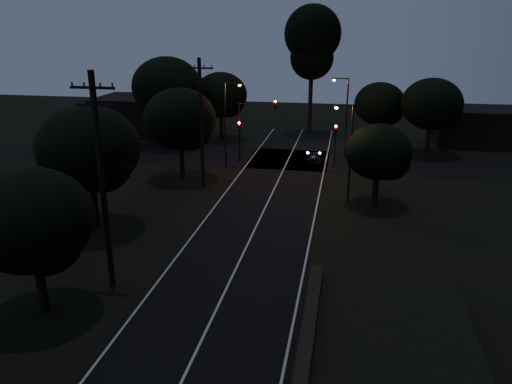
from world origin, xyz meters
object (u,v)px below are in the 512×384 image
(signal_mast, at_px, (257,119))
(car, at_px, (314,157))
(utility_pole_mid, at_px, (102,180))
(streetlight_b, at_px, (345,112))
(streetlight_a, at_px, (227,119))
(utility_pole_far, at_px, (201,122))
(signal_left, at_px, (240,134))
(tall_pine, at_px, (312,42))
(signal_right, at_px, (335,138))
(streetlight_c, at_px, (348,147))

(signal_mast, distance_m, car, 6.78)
(utility_pole_mid, distance_m, car, 28.03)
(signal_mast, bearing_deg, streetlight_b, 25.99)
(streetlight_a, relative_size, car, 2.39)
(streetlight_a, bearing_deg, car, 21.89)
(utility_pole_far, bearing_deg, signal_left, 80.06)
(tall_pine, xyz_separation_m, streetlight_a, (-6.31, -17.00, -6.35))
(signal_right, distance_m, streetlight_a, 10.26)
(tall_pine, xyz_separation_m, streetlight_b, (4.31, -11.00, -6.35))
(streetlight_b, bearing_deg, streetlight_a, -150.52)
(streetlight_c, bearing_deg, car, 106.16)
(utility_pole_far, xyz_separation_m, signal_left, (1.40, 7.99, -2.65))
(utility_pole_mid, bearing_deg, car, 71.83)
(utility_pole_mid, distance_m, tall_pine, 40.95)
(streetlight_a, distance_m, streetlight_c, 13.72)
(tall_pine, height_order, signal_mast, tall_pine)
(signal_left, height_order, signal_right, same)
(signal_mast, xyz_separation_m, streetlight_a, (-2.39, -1.99, 0.30))
(utility_pole_mid, height_order, streetlight_a, utility_pole_mid)
(signal_mast, bearing_deg, tall_pine, 75.38)
(tall_pine, bearing_deg, utility_pole_mid, -99.93)
(utility_pole_mid, height_order, car, utility_pole_mid)
(utility_pole_mid, relative_size, signal_left, 2.68)
(car, bearing_deg, signal_right, 144.47)
(streetlight_c, bearing_deg, signal_mast, 131.19)
(streetlight_b, xyz_separation_m, car, (-2.72, -2.83, -4.06))
(utility_pole_far, xyz_separation_m, streetlight_a, (0.69, 6.00, -0.85))
(tall_pine, xyz_separation_m, signal_mast, (-3.91, -15.01, -6.65))
(streetlight_a, height_order, streetlight_b, same)
(tall_pine, distance_m, streetlight_a, 19.21)
(utility_pole_far, xyz_separation_m, car, (8.59, 9.17, -4.91))
(signal_left, bearing_deg, utility_pole_mid, -93.21)
(signal_left, height_order, streetlight_a, streetlight_a)
(streetlight_b, bearing_deg, signal_mast, -154.01)
(streetlight_b, bearing_deg, signal_left, -157.95)
(tall_pine, bearing_deg, utility_pole_far, -106.93)
(streetlight_c, bearing_deg, signal_left, 136.24)
(signal_left, distance_m, signal_mast, 2.26)
(signal_mast, xyz_separation_m, car, (5.51, 1.18, -3.77))
(signal_right, bearing_deg, signal_left, 180.00)
(utility_pole_far, relative_size, tall_pine, 0.69)
(signal_left, xyz_separation_m, streetlight_b, (9.91, 4.01, 1.80))
(car, bearing_deg, signal_mast, 7.15)
(utility_pole_mid, relative_size, signal_mast, 1.76)
(utility_pole_far, distance_m, streetlight_c, 12.05)
(signal_right, relative_size, signal_mast, 0.66)
(utility_pole_mid, xyz_separation_m, utility_pole_far, (0.00, 17.00, -0.25))
(utility_pole_far, distance_m, streetlight_b, 16.51)
(utility_pole_far, distance_m, signal_left, 8.53)
(utility_pole_far, distance_m, tall_pine, 24.66)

